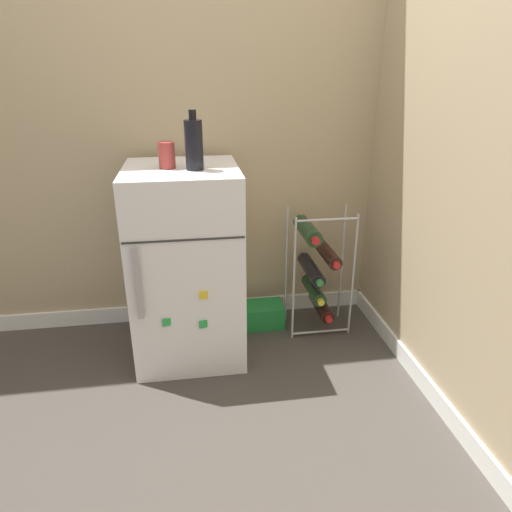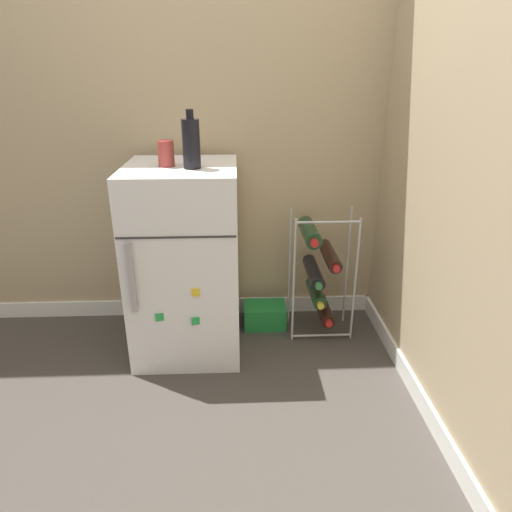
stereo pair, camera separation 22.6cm
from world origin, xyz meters
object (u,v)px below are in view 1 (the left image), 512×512
object	(u,v)px
soda_box	(262,314)
wine_rack	(316,268)
mini_fridge	(186,264)
fridge_top_cup	(167,155)
fridge_top_bottle	(194,144)

from	to	relation	value
soda_box	wine_rack	bearing A→B (deg)	-14.27
mini_fridge	fridge_top_cup	distance (m)	0.52
wine_rack	fridge_top_bottle	xyz separation A→B (m)	(-0.61, -0.16, 0.67)
wine_rack	soda_box	xyz separation A→B (m)	(-0.27, 0.07, -0.30)
wine_rack	mini_fridge	bearing A→B (deg)	-172.30
soda_box	fridge_top_bottle	xyz separation A→B (m)	(-0.33, -0.22, 0.97)
wine_rack	fridge_top_bottle	size ratio (longest dim) A/B	2.72
fridge_top_cup	fridge_top_bottle	xyz separation A→B (m)	(0.12, -0.05, 0.05)
fridge_top_cup	wine_rack	bearing A→B (deg)	8.36
mini_fridge	fridge_top_cup	xyz separation A→B (m)	(-0.05, -0.02, 0.52)
fridge_top_bottle	wine_rack	bearing A→B (deg)	14.38
mini_fridge	soda_box	size ratio (longest dim) A/B	4.07
wine_rack	soda_box	bearing A→B (deg)	165.73
wine_rack	fridge_top_cup	distance (m)	0.96
mini_fridge	wine_rack	xyz separation A→B (m)	(0.67, 0.09, -0.10)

